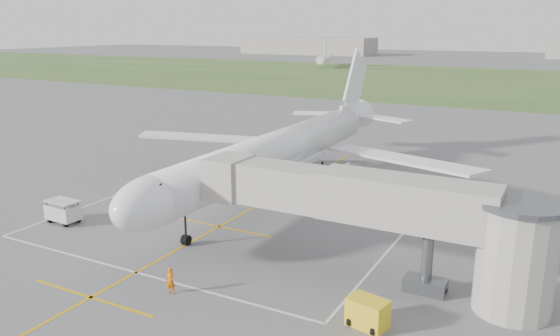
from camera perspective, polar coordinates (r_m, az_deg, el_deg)
The scene contains 11 objects.
ground at distance 54.21m, azimuth -0.36°, elevation -2.84°, with size 700.00×700.00×0.00m, color #545456.
grass_strip at distance 177.91m, azimuth 20.32°, elevation 8.45°, with size 700.00×120.00×0.02m, color #3C5625.
apron_markings at distance 49.44m, azimuth -3.60°, elevation -4.60°, with size 28.20×60.00×0.01m.
airliner at distance 53.71m, azimuth 0.02°, elevation 1.85°, with size 38.93×46.75×13.52m.
jet_bridge at distance 35.11m, azimuth 11.77°, elevation -4.82°, with size 23.40×5.00×7.20m.
gpu_unit at distance 31.70m, azimuth 9.14°, elevation -14.73°, with size 2.41×1.91×1.63m.
baggage_cart at distance 49.94m, azimuth -21.71°, elevation -4.23°, with size 2.91×1.82×1.98m.
ramp_worker_nose at distance 35.37m, azimuth -11.34°, elevation -11.47°, with size 0.62×0.41×1.71m, color #D76306.
ramp_worker_wing at distance 61.06m, azimuth -5.85°, elevation -0.16°, with size 0.76×0.59×1.55m, color #FF4D08.
distant_hangars at distance 313.50m, azimuth 21.14°, elevation 11.60°, with size 345.00×49.00×12.00m.
distant_aircraft at distance 219.76m, azimuth 25.48°, elevation 9.89°, with size 182.17×37.49×8.85m.
Camera 1 is at (24.75, -45.43, 16.22)m, focal length 35.00 mm.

